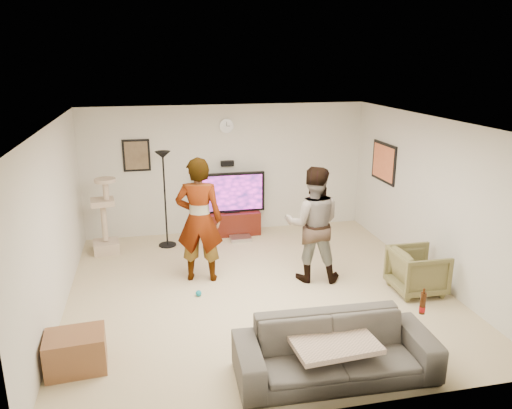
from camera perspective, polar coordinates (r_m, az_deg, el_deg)
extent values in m
cube|color=#C6AF88|center=(7.56, 0.16, -9.80)|extent=(5.50, 5.50, 0.02)
cube|color=white|center=(6.82, 0.18, 9.52)|extent=(5.50, 5.50, 0.02)
cube|color=silver|center=(9.70, -3.37, 4.06)|extent=(5.50, 0.04, 2.50)
cube|color=silver|center=(4.63, 7.71, -10.51)|extent=(5.50, 0.04, 2.50)
cube|color=silver|center=(7.05, -22.22, -2.01)|extent=(0.04, 5.50, 2.50)
cube|color=silver|center=(8.12, 19.48, 0.63)|extent=(0.04, 5.50, 2.50)
cylinder|color=white|center=(9.53, -3.42, 9.02)|extent=(0.26, 0.04, 0.26)
cube|color=black|center=(9.62, -3.32, 4.74)|extent=(0.25, 0.10, 0.10)
cube|color=brown|center=(9.50, -13.60, 5.51)|extent=(0.42, 0.03, 0.52)
cube|color=#E96C40|center=(9.41, 14.49, 4.72)|extent=(0.03, 0.78, 0.62)
cube|color=#41120A|center=(9.75, -2.84, -2.11)|extent=(1.09, 0.45, 0.46)
cube|color=#BABABC|center=(9.47, -1.79, -3.92)|extent=(0.40, 0.30, 0.07)
cube|color=black|center=(9.57, -2.90, 1.39)|extent=(1.31, 0.08, 0.78)
cube|color=#DE27B9|center=(9.53, -2.85, 1.32)|extent=(1.21, 0.01, 0.68)
cylinder|color=black|center=(9.08, -10.42, 0.52)|extent=(0.32, 0.32, 1.76)
cube|color=tan|center=(9.09, -17.14, -1.22)|extent=(0.49, 0.49, 1.37)
imported|color=#ADADAD|center=(7.58, -6.56, -1.78)|extent=(0.80, 0.61, 1.95)
imported|color=#2868A2|center=(7.62, 6.55, -2.26)|extent=(1.03, 0.89, 1.80)
imported|color=#48443E|center=(5.64, 9.12, -16.15)|extent=(2.20, 0.93, 0.63)
cube|color=#CBAD91|center=(5.57, 8.78, -15.25)|extent=(0.95, 0.76, 0.06)
cylinder|color=#3F1B06|center=(5.83, 18.65, -10.72)|extent=(0.06, 0.06, 0.25)
imported|color=brown|center=(7.73, 18.09, -7.27)|extent=(0.74, 0.72, 0.66)
cube|color=brown|center=(6.07, -20.04, -15.62)|extent=(0.68, 0.53, 0.43)
sphere|color=#0E7B8E|center=(7.38, -6.63, -10.12)|extent=(0.09, 0.09, 0.09)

